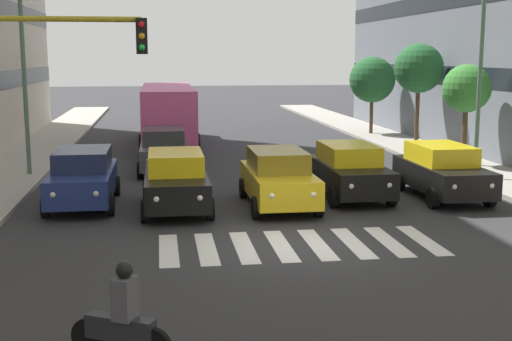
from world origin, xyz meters
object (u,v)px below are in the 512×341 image
object	(u,v)px
motorcycle_with_rider	(122,321)
car_2	(278,178)
car_0	(442,171)
car_1	(349,170)
street_tree_1	(467,89)
street_tree_2	(419,69)
car_3	(176,180)
bus_behind_traffic	(168,109)
car_row2_0	(164,150)
traffic_light_gantry	(24,98)
street_lamp_left	(471,58)
street_tree_3	(372,80)
street_lamp_right	(39,48)
car_4	(83,177)

from	to	relation	value
motorcycle_with_rider	car_2	bearing A→B (deg)	-112.18
car_0	car_1	world-z (taller)	same
street_tree_1	street_tree_2	world-z (taller)	street_tree_2
car_2	car_3	world-z (taller)	same
car_2	street_tree_1	distance (m)	11.02
bus_behind_traffic	car_2	bearing A→B (deg)	101.62
car_3	motorcycle_with_rider	xyz separation A→B (m)	(1.07, 10.21, -0.24)
motorcycle_with_rider	street_tree_2	size ratio (longest dim) A/B	0.31
car_row2_0	motorcycle_with_rider	xyz separation A→B (m)	(0.77, 17.07, -0.24)
car_2	traffic_light_gantry	distance (m)	8.53
street_lamp_left	motorcycle_with_rider	bearing A→B (deg)	49.04
car_1	street_tree_1	size ratio (longest dim) A/B	1.09
car_3	street_lamp_left	size ratio (longest dim) A/B	0.62
street_lamp_left	street_tree_3	size ratio (longest dim) A/B	1.64
street_lamp_right	car_2	bearing A→B (deg)	141.59
motorcycle_with_rider	street_lamp_left	xyz separation A→B (m)	(-11.73, -13.52, 3.82)
car_3	street_tree_1	bearing A→B (deg)	-152.57
car_4	traffic_light_gantry	xyz separation A→B (m)	(0.50, 5.92, 2.77)
car_0	street_tree_2	distance (m)	11.98
street_tree_3	street_lamp_left	bearing A→B (deg)	86.19
car_1	motorcycle_with_rider	bearing A→B (deg)	59.26
car_4	motorcycle_with_rider	bearing A→B (deg)	98.75
car_0	street_lamp_left	world-z (taller)	street_lamp_left
car_1	car_0	bearing A→B (deg)	170.14
car_0	traffic_light_gantry	distance (m)	13.30
street_lamp_right	street_tree_1	bearing A→B (deg)	179.86
car_4	bus_behind_traffic	distance (m)	14.35
car_0	car_row2_0	bearing A→B (deg)	-35.76
car_row2_0	street_tree_1	bearing A→B (deg)	176.81
street_lamp_left	street_tree_3	xyz separation A→B (m)	(-0.95, -14.32, -1.27)
car_1	traffic_light_gantry	size ratio (longest dim) A/B	0.81
car_row2_0	car_1	bearing A→B (deg)	135.26
street_tree_1	car_1	bearing A→B (deg)	39.32
motorcycle_with_rider	street_lamp_right	world-z (taller)	street_lamp_right
bus_behind_traffic	motorcycle_with_rider	world-z (taller)	bus_behind_traffic
street_lamp_right	street_tree_2	xyz separation A→B (m)	(-16.73, -5.35, -0.88)
bus_behind_traffic	street_tree_2	xyz separation A→B (m)	(-11.97, 3.46, 2.07)
car_3	bus_behind_traffic	bearing A→B (deg)	-90.00
bus_behind_traffic	street_tree_1	xyz separation A→B (m)	(-11.91, 8.84, 1.35)
car_2	street_lamp_left	distance (m)	9.00
car_row2_0	street_lamp_left	distance (m)	12.07
car_2	bus_behind_traffic	world-z (taller)	bus_behind_traffic
car_2	street_tree_1	bearing A→B (deg)	-144.98
car_4	street_lamp_left	world-z (taller)	street_lamp_left
bus_behind_traffic	motorcycle_with_rider	size ratio (longest dim) A/B	6.69
car_4	street_lamp_left	distance (m)	14.11
street_tree_2	street_tree_3	size ratio (longest dim) A/B	1.15
car_2	car_4	bearing A→B (deg)	-9.49
car_0	car_row2_0	distance (m)	10.88
motorcycle_with_rider	traffic_light_gantry	xyz separation A→B (m)	(2.22, -5.27, 3.01)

